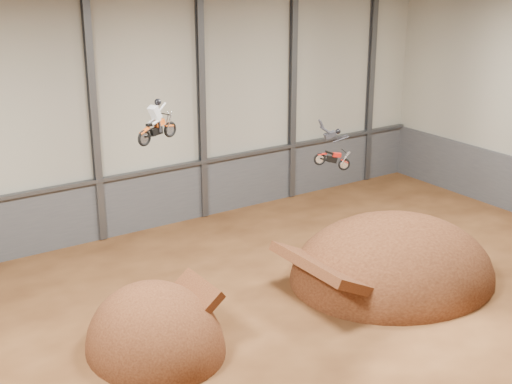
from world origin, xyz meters
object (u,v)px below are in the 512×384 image
landing_ramp (392,277)px  fmx_rider_a (157,119)px  takeoff_ramp (156,349)px  fmx_rider_b (331,146)px

landing_ramp → fmx_rider_a: 14.83m
takeoff_ramp → fmx_rider_a: bearing=53.4°
takeoff_ramp → landing_ramp: bearing=-2.1°
takeoff_ramp → fmx_rider_b: (11.25, 2.61, 6.42)m
takeoff_ramp → fmx_rider_a: fmx_rider_a is taller
landing_ramp → fmx_rider_b: 7.32m
landing_ramp → fmx_rider_b: bearing=118.9°
fmx_rider_a → fmx_rider_b: (9.68, 0.50, -2.73)m
landing_ramp → fmx_rider_b: fmx_rider_b is taller
fmx_rider_a → fmx_rider_b: fmx_rider_a is taller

